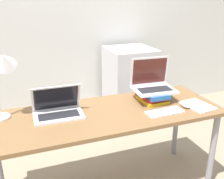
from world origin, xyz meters
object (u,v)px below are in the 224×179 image
(laptop_left, at_px, (58,110))
(mouse, at_px, (185,105))
(notepad, at_px, (198,106))
(mini_fridge, at_px, (129,85))
(book_stack, at_px, (153,96))
(wireless_keyboard, at_px, (165,112))
(desk_lamp, at_px, (3,68))
(laptop_on_books, at_px, (153,83))

(laptop_left, relative_size, mouse, 3.59)
(laptop_left, xyz_separation_m, notepad, (1.08, -0.23, -0.04))
(laptop_left, distance_m, mini_fridge, 1.57)
(book_stack, height_order, wireless_keyboard, book_stack)
(wireless_keyboard, height_order, notepad, wireless_keyboard)
(notepad, distance_m, desk_lamp, 1.49)
(book_stack, bearing_deg, mini_fridge, 75.39)
(notepad, bearing_deg, desk_lamp, 168.29)
(laptop_left, height_order, desk_lamp, desk_lamp)
(desk_lamp, height_order, mini_fridge, desk_lamp)
(mouse, height_order, mini_fridge, mini_fridge)
(desk_lamp, distance_m, mini_fridge, 1.86)
(laptop_left, distance_m, book_stack, 0.79)
(book_stack, xyz_separation_m, desk_lamp, (-1.12, 0.07, 0.34))
(wireless_keyboard, distance_m, desk_lamp, 1.20)
(laptop_left, height_order, mouse, laptop_left)
(wireless_keyboard, xyz_separation_m, mouse, (0.21, 0.04, 0.01))
(wireless_keyboard, relative_size, mouse, 2.88)
(laptop_left, bearing_deg, mini_fridge, 45.56)
(laptop_left, xyz_separation_m, laptop_on_books, (0.80, 0.03, 0.10))
(mini_fridge, bearing_deg, notepad, -90.05)
(laptop_on_books, xyz_separation_m, wireless_keyboard, (-0.04, -0.28, -0.14))
(book_stack, relative_size, laptop_on_books, 0.79)
(book_stack, height_order, mini_fridge, mini_fridge)
(wireless_keyboard, relative_size, desk_lamp, 0.56)
(laptop_on_books, bearing_deg, mini_fridge, 75.54)
(mouse, xyz_separation_m, notepad, (0.10, -0.02, -0.01))
(laptop_left, bearing_deg, book_stack, -0.28)
(laptop_left, relative_size, desk_lamp, 0.70)
(laptop_on_books, height_order, mouse, laptop_on_books)
(wireless_keyboard, xyz_separation_m, notepad, (0.31, 0.02, -0.00))
(mini_fridge, bearing_deg, wireless_keyboard, -103.17)
(mini_fridge, bearing_deg, book_stack, -104.61)
(mouse, bearing_deg, wireless_keyboard, -169.57)
(notepad, distance_m, mini_fridge, 1.35)
(mouse, bearing_deg, notepad, -12.08)
(laptop_on_books, bearing_deg, notepad, -43.60)
(mouse, distance_m, mini_fridge, 1.33)
(laptop_left, xyz_separation_m, mouse, (0.97, -0.20, -0.03))
(notepad, height_order, desk_lamp, desk_lamp)
(notepad, xyz_separation_m, mini_fridge, (0.00, 1.33, -0.26))
(mouse, bearing_deg, desk_lamp, 168.32)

